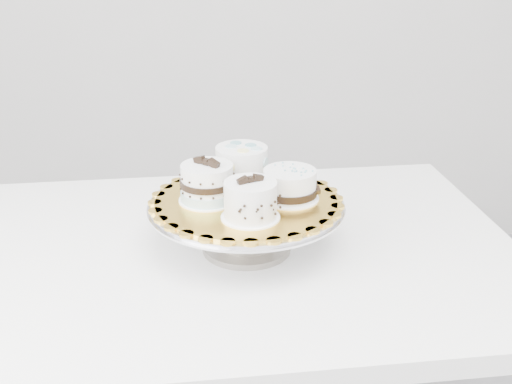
{
  "coord_description": "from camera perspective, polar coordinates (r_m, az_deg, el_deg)",
  "views": [
    {
      "loc": [
        -0.03,
        -0.84,
        1.34
      ],
      "look_at": [
        0.04,
        0.27,
        0.87
      ],
      "focal_mm": 45.0,
      "sensor_mm": 36.0,
      "label": 1
    }
  ],
  "objects": [
    {
      "name": "cake_swirl",
      "position": [
        1.13,
        -0.5,
        -0.81
      ],
      "size": [
        0.12,
        0.12,
        0.08
      ],
      "rotation": [
        0.0,
        0.0,
        0.42
      ],
      "color": "white",
      "rests_on": "cake_board"
    },
    {
      "name": "cake_banded",
      "position": [
        1.2,
        -4.36,
        0.69
      ],
      "size": [
        0.14,
        0.14,
        0.09
      ],
      "rotation": [
        0.0,
        0.0,
        -0.69
      ],
      "color": "white",
      "rests_on": "cake_board"
    },
    {
      "name": "cake_dots",
      "position": [
        1.28,
        -1.28,
        2.43
      ],
      "size": [
        0.13,
        0.13,
        0.08
      ],
      "rotation": [
        0.0,
        0.0,
        0.07
      ],
      "color": "white",
      "rests_on": "cake_board"
    },
    {
      "name": "cake_stand",
      "position": [
        1.23,
        -0.86,
        -2.24
      ],
      "size": [
        0.38,
        0.38,
        0.1
      ],
      "color": "gray",
      "rests_on": "table"
    },
    {
      "name": "cake_ribbon",
      "position": [
        1.21,
        3.06,
        0.59
      ],
      "size": [
        0.12,
        0.11,
        0.06
      ],
      "rotation": [
        0.0,
        0.0,
        0.13
      ],
      "color": "white",
      "rests_on": "cake_board"
    },
    {
      "name": "table",
      "position": [
        1.31,
        -3.31,
        -8.0
      ],
      "size": [
        1.24,
        0.87,
        0.75
      ],
      "rotation": [
        0.0,
        0.0,
        0.07
      ],
      "color": "white",
      "rests_on": "floor"
    },
    {
      "name": "cake_board",
      "position": [
        1.22,
        -0.87,
        -0.76
      ],
      "size": [
        0.43,
        0.43,
        0.01
      ],
      "primitive_type": "cylinder",
      "rotation": [
        0.0,
        0.0,
        0.29
      ],
      "color": "gold",
      "rests_on": "cake_stand"
    }
  ]
}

